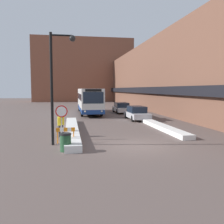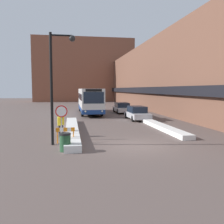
{
  "view_description": "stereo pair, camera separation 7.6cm",
  "coord_description": "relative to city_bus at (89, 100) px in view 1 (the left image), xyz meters",
  "views": [
    {
      "loc": [
        -3.76,
        -13.45,
        3.2
      ],
      "look_at": [
        -0.73,
        4.2,
        1.56
      ],
      "focal_mm": 40.0,
      "sensor_mm": 36.0,
      "label": 1
    },
    {
      "loc": [
        -3.68,
        -13.47,
        3.2
      ],
      "look_at": [
        -0.73,
        4.2,
        1.56
      ],
      "focal_mm": 40.0,
      "sensor_mm": 36.0,
      "label": 2
    }
  ],
  "objects": [
    {
      "name": "stop_sign",
      "position": [
        -3.08,
        -16.85,
        -0.19
      ],
      "size": [
        0.76,
        0.08,
        2.18
      ],
      "color": "gray",
      "rests_on": "ground_plane"
    },
    {
      "name": "building_row_right",
      "position": [
        11.15,
        4.6,
        3.37
      ],
      "size": [
        5.5,
        60.0,
        10.3
      ],
      "color": "brown",
      "rests_on": "ground_plane"
    },
    {
      "name": "snow_bank_left",
      "position": [
        -2.43,
        -14.28,
        -1.57
      ],
      "size": [
        0.9,
        12.53,
        0.39
      ],
      "color": "silver",
      "rests_on": "ground_plane"
    },
    {
      "name": "street_lamp",
      "position": [
        -3.27,
        -18.34,
        2.17
      ],
      "size": [
        1.46,
        0.36,
        6.35
      ],
      "color": "black",
      "rests_on": "ground_plane"
    },
    {
      "name": "trash_bin",
      "position": [
        -2.81,
        -19.98,
        -1.28
      ],
      "size": [
        0.59,
        0.59,
        0.95
      ],
      "color": "#234C2D",
      "rests_on": "ground_plane"
    },
    {
      "name": "parked_car_middle",
      "position": [
        4.37,
        0.08,
        -1.06
      ],
      "size": [
        1.88,
        4.59,
        1.39
      ],
      "color": "silver",
      "rests_on": "ground_plane"
    },
    {
      "name": "construction_barricade",
      "position": [
        -2.83,
        -18.05,
        -1.1
      ],
      "size": [
        1.1,
        0.06,
        0.94
      ],
      "color": "orange",
      "rests_on": "ground_plane"
    },
    {
      "name": "pedestrian",
      "position": [
        -3.17,
        -15.81,
        -0.82
      ],
      "size": [
        0.43,
        0.44,
        1.58
      ],
      "rotation": [
        0.0,
        0.0,
        0.79
      ],
      "color": "#232328",
      "rests_on": "ground_plane"
    },
    {
      "name": "parked_car_front",
      "position": [
        4.37,
        -7.64,
        -1.05
      ],
      "size": [
        1.83,
        4.56,
        1.42
      ],
      "color": "#B7B7BC",
      "rests_on": "ground_plane"
    },
    {
      "name": "snow_bank_right",
      "position": [
        4.77,
        -14.0,
        -1.6
      ],
      "size": [
        0.9,
        9.09,
        0.32
      ],
      "color": "silver",
      "rests_on": "ground_plane"
    },
    {
      "name": "ground_plane",
      "position": [
        1.17,
        -19.4,
        -1.76
      ],
      "size": [
        160.0,
        160.0,
        0.0
      ],
      "primitive_type": "plane",
      "color": "brown"
    },
    {
      "name": "city_bus",
      "position": [
        0.0,
        0.0,
        0.0
      ],
      "size": [
        2.58,
        11.71,
        3.26
      ],
      "color": "silver",
      "rests_on": "ground_plane"
    },
    {
      "name": "building_backdrop_far",
      "position": [
        1.17,
        35.17,
        6.44
      ],
      "size": [
        26.0,
        8.0,
        16.41
      ],
      "color": "brown",
      "rests_on": "ground_plane"
    }
  ]
}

